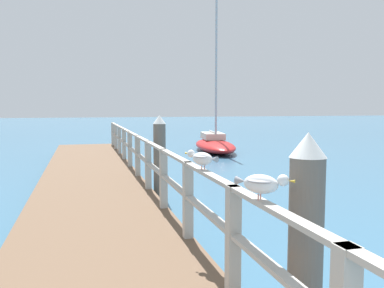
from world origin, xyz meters
name	(u,v)px	position (x,y,z in m)	size (l,w,h in m)	color
pier_deck	(93,193)	(0.00, 9.94, 0.20)	(2.41, 19.88, 0.40)	brown
pier_railing	(142,155)	(1.12, 9.94, 1.03)	(0.12, 18.40, 1.01)	#B2ADA3
dock_piling_near	(305,252)	(1.50, 3.50, 0.98)	(0.29, 0.29, 1.94)	#6B6056
dock_piling_far	(160,157)	(1.50, 9.83, 0.98)	(0.29, 0.29, 1.94)	#6B6056
seagull_foreground	(262,183)	(1.13, 3.53, 1.55)	(0.37, 0.37, 0.21)	white
seagull_background	(202,158)	(1.12, 5.13, 1.55)	(0.30, 0.42, 0.21)	white
boat_5	(215,144)	(5.85, 18.97, 0.36)	(2.37, 5.30, 7.13)	red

